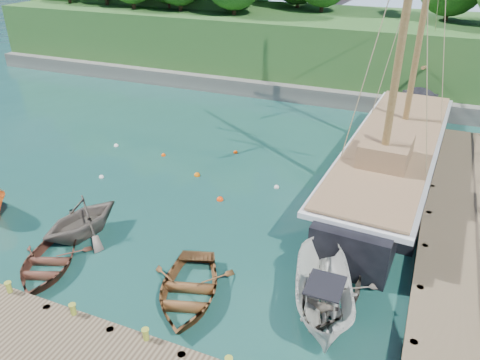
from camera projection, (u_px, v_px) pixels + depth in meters
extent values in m
plane|color=#153E39|center=(173.00, 254.00, 20.62)|extent=(160.00, 160.00, 0.00)
cube|color=#443527|center=(458.00, 219.00, 22.13)|extent=(3.20, 24.00, 0.12)
cube|color=#32251D|center=(457.00, 222.00, 22.21)|extent=(3.20, 24.00, 0.20)
cylinder|color=#32251D|center=(437.00, 137.00, 32.35)|extent=(0.28, 0.28, 1.10)
cylinder|color=#32251D|center=(478.00, 143.00, 31.46)|extent=(0.28, 0.28, 1.10)
cylinder|color=olive|center=(14.00, 304.00, 17.83)|extent=(0.26, 0.26, 0.45)
cylinder|color=olive|center=(77.00, 326.00, 16.80)|extent=(0.26, 0.26, 0.45)
cylinder|color=olive|center=(148.00, 352.00, 15.77)|extent=(0.26, 0.26, 0.45)
imported|color=#512C21|center=(48.00, 269.00, 19.70)|extent=(4.33, 5.00, 0.87)
imported|color=#625850|center=(84.00, 235.00, 21.90)|extent=(4.21, 4.62, 2.08)
imported|color=brown|center=(188.00, 297.00, 18.16)|extent=(4.62, 5.49, 0.97)
imported|color=#5F574D|center=(327.00, 300.00, 18.02)|extent=(3.67, 4.94, 0.98)
imported|color=silver|center=(322.00, 315.00, 17.30)|extent=(3.58, 5.90, 2.14)
cube|color=black|center=(390.00, 168.00, 26.59)|extent=(5.41, 14.41, 2.94)
cube|color=black|center=(413.00, 118.00, 33.83)|extent=(2.78, 4.59, 2.65)
cube|color=black|center=(356.00, 243.00, 20.16)|extent=(3.42, 3.82, 2.80)
cube|color=silver|center=(394.00, 145.00, 25.92)|extent=(5.71, 18.86, 0.25)
cube|color=brown|center=(395.00, 141.00, 25.80)|extent=(5.27, 18.43, 0.12)
cube|color=brown|center=(386.00, 151.00, 23.11)|extent=(2.47, 3.13, 1.20)
cylinder|color=brown|center=(427.00, 67.00, 35.27)|extent=(0.64, 6.90, 1.69)
cylinder|color=brown|center=(406.00, 13.00, 19.55)|extent=(0.36, 0.36, 14.39)
sphere|color=white|center=(102.00, 178.00, 27.07)|extent=(0.29, 0.29, 0.29)
sphere|color=#CE5E05|center=(197.00, 176.00, 27.28)|extent=(0.36, 0.36, 0.36)
sphere|color=#FC3A07|center=(220.00, 200.00, 24.78)|extent=(0.36, 0.36, 0.36)
sphere|color=silver|center=(277.00, 188.00, 25.98)|extent=(0.29, 0.29, 0.29)
sphere|color=#E44301|center=(163.00, 156.00, 29.73)|extent=(0.28, 0.28, 0.28)
sphere|color=#CF3800|center=(235.00, 153.00, 30.12)|extent=(0.27, 0.27, 0.27)
sphere|color=white|center=(116.00, 146.00, 31.07)|extent=(0.30, 0.30, 0.30)
cube|color=#474744|center=(228.00, 81.00, 42.65)|extent=(50.00, 4.00, 1.40)
cube|color=#275321|center=(253.00, 42.00, 46.42)|extent=(50.00, 14.00, 6.00)
cube|color=#275321|center=(152.00, 8.00, 53.54)|extent=(24.00, 12.00, 10.00)
cylinder|color=#382616|center=(169.00, 0.00, 45.93)|extent=(0.36, 0.36, 1.40)
cylinder|color=#382616|center=(180.00, 3.00, 44.21)|extent=(0.36, 0.36, 1.40)
cylinder|color=#382616|center=(322.00, 4.00, 43.49)|extent=(0.36, 0.36, 1.40)
cylinder|color=#382616|center=(233.00, 1.00, 45.59)|extent=(0.36, 0.36, 1.40)
cylinder|color=#382616|center=(298.00, 0.00, 46.26)|extent=(0.36, 0.36, 1.40)
cylinder|color=#382616|center=(234.00, 7.00, 42.05)|extent=(0.36, 0.36, 1.40)
cylinder|color=#382616|center=(447.00, 12.00, 39.10)|extent=(0.36, 0.36, 1.40)
cylinder|color=#382616|center=(133.00, 2.00, 45.22)|extent=(0.36, 0.36, 1.40)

